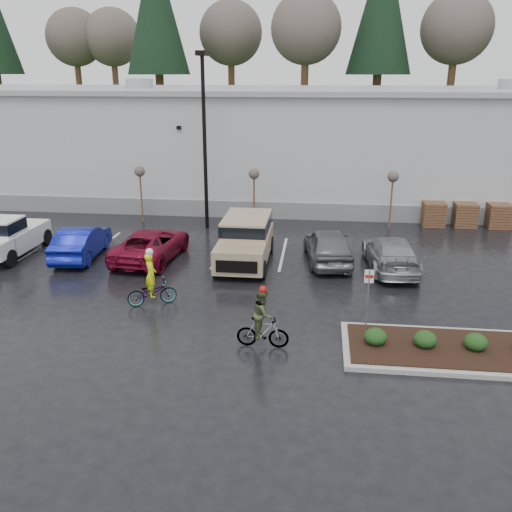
# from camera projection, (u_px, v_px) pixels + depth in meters

# --- Properties ---
(ground) EXTENTS (120.00, 120.00, 0.00)m
(ground) POSITION_uv_depth(u_px,v_px,m) (252.00, 328.00, 18.30)
(ground) COLOR black
(ground) RESTS_ON ground
(warehouse) EXTENTS (60.50, 15.50, 7.20)m
(warehouse) POSITION_uv_depth(u_px,v_px,m) (291.00, 141.00, 37.81)
(warehouse) COLOR #B2B4B6
(warehouse) RESTS_ON ground
(wooded_ridge) EXTENTS (80.00, 25.00, 6.00)m
(wooded_ridge) POSITION_uv_depth(u_px,v_px,m) (302.00, 122.00, 59.65)
(wooded_ridge) COLOR #1B3817
(wooded_ridge) RESTS_ON ground
(lamppost) EXTENTS (0.50, 1.00, 9.22)m
(lamppost) POSITION_uv_depth(u_px,v_px,m) (204.00, 123.00, 28.20)
(lamppost) COLOR black
(lamppost) RESTS_ON ground
(sapling_west) EXTENTS (0.60, 0.60, 3.20)m
(sapling_west) POSITION_uv_depth(u_px,v_px,m) (140.00, 174.00, 30.54)
(sapling_west) COLOR #48301C
(sapling_west) RESTS_ON ground
(sapling_mid) EXTENTS (0.60, 0.60, 3.20)m
(sapling_mid) POSITION_uv_depth(u_px,v_px,m) (254.00, 177.00, 29.81)
(sapling_mid) COLOR #48301C
(sapling_mid) RESTS_ON ground
(sapling_east) EXTENTS (0.60, 0.60, 3.20)m
(sapling_east) POSITION_uv_depth(u_px,v_px,m) (393.00, 180.00, 28.98)
(sapling_east) COLOR #48301C
(sapling_east) RESTS_ON ground
(pallet_stack_a) EXTENTS (1.20, 1.20, 1.35)m
(pallet_stack_a) POSITION_uv_depth(u_px,v_px,m) (433.00, 214.00, 30.30)
(pallet_stack_a) COLOR #48301C
(pallet_stack_a) RESTS_ON ground
(pallet_stack_b) EXTENTS (1.20, 1.20, 1.35)m
(pallet_stack_b) POSITION_uv_depth(u_px,v_px,m) (465.00, 215.00, 30.12)
(pallet_stack_b) COLOR #48301C
(pallet_stack_b) RESTS_ON ground
(pallet_stack_c) EXTENTS (1.20, 1.20, 1.35)m
(pallet_stack_c) POSITION_uv_depth(u_px,v_px,m) (498.00, 216.00, 29.92)
(pallet_stack_c) COLOR #48301C
(pallet_stack_c) RESTS_ON ground
(curb_island) EXTENTS (8.00, 3.00, 0.15)m
(curb_island) POSITION_uv_depth(u_px,v_px,m) (474.00, 352.00, 16.56)
(curb_island) COLOR gray
(curb_island) RESTS_ON ground
(mulch_bed) EXTENTS (7.60, 2.60, 0.04)m
(mulch_bed) POSITION_uv_depth(u_px,v_px,m) (475.00, 349.00, 16.53)
(mulch_bed) COLOR black
(mulch_bed) RESTS_ON curb_island
(shrub_a) EXTENTS (0.70, 0.70, 0.52)m
(shrub_a) POSITION_uv_depth(u_px,v_px,m) (376.00, 337.00, 16.78)
(shrub_a) COLOR #1A3512
(shrub_a) RESTS_ON curb_island
(shrub_b) EXTENTS (0.70, 0.70, 0.52)m
(shrub_b) POSITION_uv_depth(u_px,v_px,m) (425.00, 339.00, 16.62)
(shrub_b) COLOR #1A3512
(shrub_b) RESTS_ON curb_island
(shrub_c) EXTENTS (0.70, 0.70, 0.52)m
(shrub_c) POSITION_uv_depth(u_px,v_px,m) (476.00, 342.00, 16.45)
(shrub_c) COLOR #1A3512
(shrub_c) RESTS_ON curb_island
(fire_lane_sign) EXTENTS (0.30, 0.05, 2.20)m
(fire_lane_sign) POSITION_uv_depth(u_px,v_px,m) (368.00, 292.00, 17.61)
(fire_lane_sign) COLOR gray
(fire_lane_sign) RESTS_ON ground
(pickup_white) EXTENTS (2.10, 5.20, 1.96)m
(pickup_white) POSITION_uv_depth(u_px,v_px,m) (11.00, 234.00, 25.49)
(pickup_white) COLOR white
(pickup_white) RESTS_ON ground
(car_blue) EXTENTS (1.96, 4.63, 1.49)m
(car_blue) POSITION_uv_depth(u_px,v_px,m) (81.00, 242.00, 25.06)
(car_blue) COLOR #0C158C
(car_blue) RESTS_ON ground
(car_red) EXTENTS (2.81, 5.33, 1.43)m
(car_red) POSITION_uv_depth(u_px,v_px,m) (151.00, 244.00, 24.82)
(car_red) COLOR maroon
(car_red) RESTS_ON ground
(suv_tan) EXTENTS (2.20, 5.10, 2.06)m
(suv_tan) POSITION_uv_depth(u_px,v_px,m) (245.00, 242.00, 24.10)
(suv_tan) COLOR tan
(suv_tan) RESTS_ON ground
(car_grey) EXTENTS (2.45, 4.84, 1.58)m
(car_grey) POSITION_uv_depth(u_px,v_px,m) (328.00, 245.00, 24.40)
(car_grey) COLOR slate
(car_grey) RESTS_ON ground
(car_far_silver) EXTENTS (2.32, 5.05, 1.43)m
(car_far_silver) POSITION_uv_depth(u_px,v_px,m) (391.00, 253.00, 23.57)
(car_far_silver) COLOR #929599
(car_far_silver) RESTS_ON ground
(cyclist_hivis) EXTENTS (1.90, 1.32, 2.19)m
(cyclist_hivis) POSITION_uv_depth(u_px,v_px,m) (152.00, 287.00, 19.92)
(cyclist_hivis) COLOR #3F3F44
(cyclist_hivis) RESTS_ON ground
(cyclist_olive) EXTENTS (1.59, 0.77, 2.06)m
(cyclist_olive) POSITION_uv_depth(u_px,v_px,m) (263.00, 325.00, 16.79)
(cyclist_olive) COLOR #3F3F44
(cyclist_olive) RESTS_ON ground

